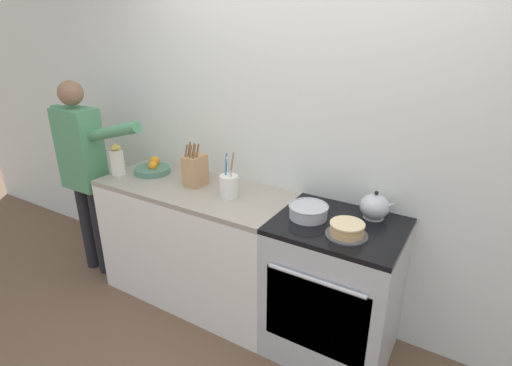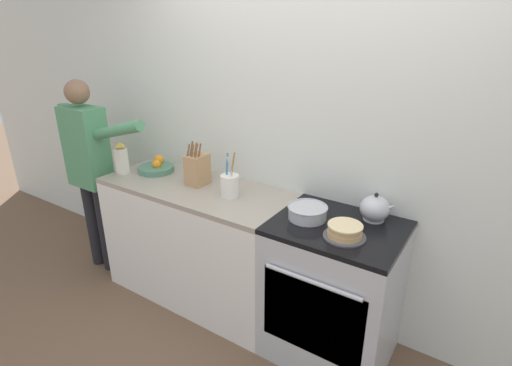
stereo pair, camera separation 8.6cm
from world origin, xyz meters
The scene contains 12 objects.
ground_plane centered at (0.00, 0.00, 0.00)m, with size 16.00×16.00×0.00m, color brown.
wall_back centered at (0.00, 0.62, 1.30)m, with size 8.00×0.04×2.60m.
counter_cabinet centered at (-0.72, 0.30, 0.45)m, with size 1.41×0.60×0.91m.
stove_range centered at (0.35, 0.30, 0.45)m, with size 0.74×0.63×0.91m.
layer_cake centered at (0.43, 0.19, 0.94)m, with size 0.23×0.23×0.08m.
tea_kettle centered at (0.50, 0.48, 0.98)m, with size 0.21×0.17×0.17m.
mixing_bowl centered at (0.17, 0.28, 0.95)m, with size 0.24×0.24×0.08m.
knife_block centered at (-0.73, 0.34, 1.02)m, with size 0.12×0.16×0.31m.
utensil_crock centered at (-0.41, 0.29, 0.99)m, with size 0.12×0.12×0.30m.
fruit_bowl centered at (-1.17, 0.36, 0.94)m, with size 0.27×0.27×0.11m.
milk_carton centered at (-1.34, 0.18, 1.03)m, with size 0.07×0.07×0.25m.
person_baker centered at (-1.67, 0.13, 0.95)m, with size 0.92×0.20×1.59m.
Camera 2 is at (1.07, -1.64, 1.98)m, focal length 28.00 mm.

